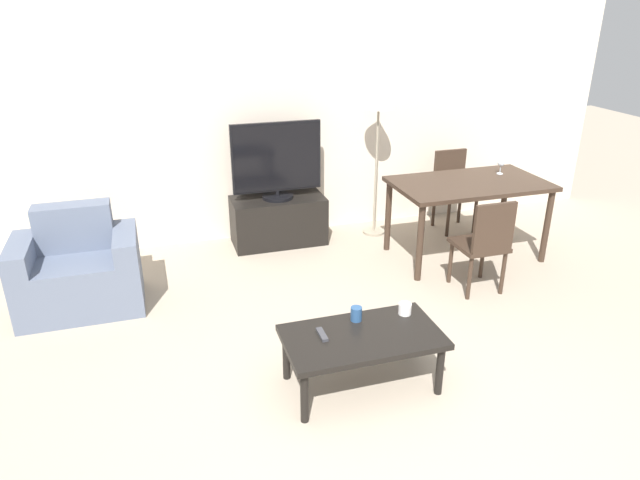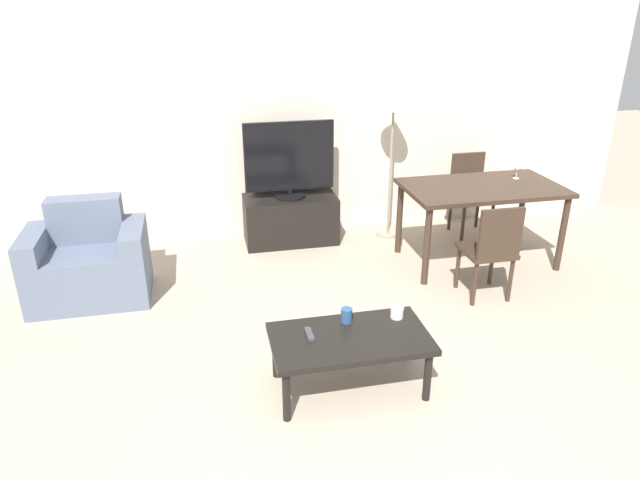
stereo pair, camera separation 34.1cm
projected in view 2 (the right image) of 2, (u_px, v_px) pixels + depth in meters
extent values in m
cube|color=beige|center=(273.00, 107.00, 5.73)|extent=(7.96, 0.06, 2.70)
cube|color=slate|center=(90.00, 274.00, 4.80)|extent=(0.60, 0.63, 0.45)
cube|color=slate|center=(86.00, 219.00, 4.83)|extent=(0.60, 0.20, 0.39)
cube|color=slate|center=(38.00, 269.00, 4.69)|extent=(0.18, 0.63, 0.63)
cube|color=slate|center=(137.00, 261.00, 4.84)|extent=(0.18, 0.63, 0.63)
cube|color=black|center=(291.00, 219.00, 5.92)|extent=(0.95, 0.46, 0.49)
cylinder|color=black|center=(290.00, 196.00, 5.82)|extent=(0.31, 0.31, 0.03)
cylinder|color=black|center=(290.00, 192.00, 5.80)|extent=(0.04, 0.04, 0.05)
cube|color=black|center=(289.00, 156.00, 5.66)|extent=(0.90, 0.04, 0.69)
cube|color=black|center=(290.00, 157.00, 5.64)|extent=(0.86, 0.01, 0.66)
cube|color=black|center=(350.00, 339.00, 3.63)|extent=(1.01, 0.56, 0.04)
cylinder|color=black|center=(286.00, 396.00, 3.42)|extent=(0.05, 0.05, 0.36)
cylinder|color=black|center=(428.00, 376.00, 3.60)|extent=(0.05, 0.05, 0.36)
cylinder|color=black|center=(276.00, 354.00, 3.82)|extent=(0.05, 0.05, 0.36)
cylinder|color=black|center=(403.00, 338.00, 4.00)|extent=(0.05, 0.05, 0.36)
cube|color=#38281E|center=(483.00, 188.00, 5.29)|extent=(1.45, 0.83, 0.04)
cylinder|color=#38281E|center=(427.00, 247.00, 4.99)|extent=(0.06, 0.06, 0.72)
cylinder|color=#38281E|center=(562.00, 234.00, 5.25)|extent=(0.06, 0.06, 0.72)
cylinder|color=#38281E|center=(399.00, 218.00, 5.63)|extent=(0.06, 0.06, 0.72)
cylinder|color=#38281E|center=(521.00, 208.00, 5.89)|extent=(0.06, 0.06, 0.72)
cube|color=#38281E|center=(486.00, 251.00, 4.79)|extent=(0.40, 0.40, 0.04)
cylinder|color=#38281E|center=(458.00, 267.00, 4.99)|extent=(0.04, 0.04, 0.40)
cylinder|color=#38281E|center=(492.00, 264.00, 5.05)|extent=(0.04, 0.04, 0.40)
cylinder|color=#38281E|center=(475.00, 284.00, 4.70)|extent=(0.04, 0.04, 0.40)
cylinder|color=#38281E|center=(510.00, 280.00, 4.76)|extent=(0.04, 0.04, 0.40)
cube|color=#38281E|center=(500.00, 234.00, 4.54)|extent=(0.37, 0.04, 0.42)
cube|color=#38281E|center=(473.00, 197.00, 6.05)|extent=(0.40, 0.40, 0.04)
cylinder|color=#38281E|center=(463.00, 223.00, 5.95)|extent=(0.04, 0.04, 0.40)
cylinder|color=#38281E|center=(491.00, 221.00, 6.02)|extent=(0.04, 0.04, 0.40)
cylinder|color=#38281E|center=(450.00, 212.00, 6.24)|extent=(0.04, 0.04, 0.40)
cylinder|color=#38281E|center=(477.00, 210.00, 6.31)|extent=(0.04, 0.04, 0.40)
cube|color=#38281E|center=(467.00, 172.00, 6.12)|extent=(0.37, 0.04, 0.42)
cylinder|color=gray|center=(387.00, 233.00, 6.18)|extent=(0.24, 0.24, 0.02)
cylinder|color=gray|center=(390.00, 174.00, 5.91)|extent=(0.02, 0.02, 1.32)
cone|color=white|center=(394.00, 97.00, 5.60)|extent=(0.29, 0.29, 0.25)
cube|color=#38383D|center=(309.00, 334.00, 3.62)|extent=(0.04, 0.15, 0.02)
cylinder|color=navy|center=(347.00, 315.00, 3.76)|extent=(0.08, 0.08, 0.10)
cylinder|color=white|center=(397.00, 312.00, 3.82)|extent=(0.09, 0.09, 0.08)
cylinder|color=silver|center=(516.00, 178.00, 5.48)|extent=(0.06, 0.06, 0.01)
cylinder|color=silver|center=(516.00, 174.00, 5.47)|extent=(0.01, 0.01, 0.07)
sphere|color=silver|center=(517.00, 167.00, 5.44)|extent=(0.07, 0.07, 0.07)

